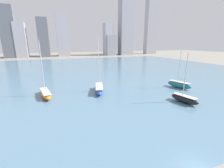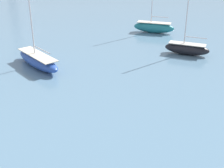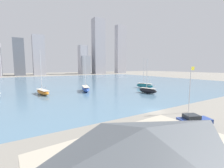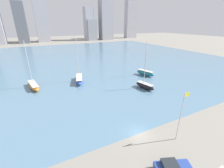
# 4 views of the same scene
# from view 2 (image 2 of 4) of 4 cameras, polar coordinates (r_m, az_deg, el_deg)

# --- Properties ---
(sailboat_teal) EXTENTS (4.36, 8.14, 13.14)m
(sailboat_teal) POSITION_cam_2_polar(r_m,az_deg,el_deg) (62.52, 7.65, 10.29)
(sailboat_teal) COLOR #1E757F
(sailboat_teal) RESTS_ON harbor_water
(sailboat_black) EXTENTS (3.57, 7.26, 12.12)m
(sailboat_black) POSITION_cam_2_polar(r_m,az_deg,el_deg) (51.17, 13.53, 6.36)
(sailboat_black) COLOR black
(sailboat_black) RESTS_ON harbor_water
(sailboat_blue) EXTENTS (4.99, 10.47, 15.92)m
(sailboat_blue) POSITION_cam_2_polar(r_m,az_deg,el_deg) (45.97, -13.41, 4.29)
(sailboat_blue) COLOR #284CA8
(sailboat_blue) RESTS_ON harbor_water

